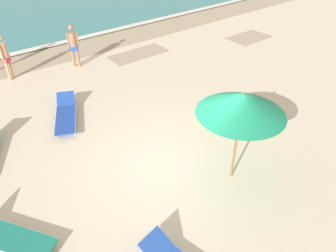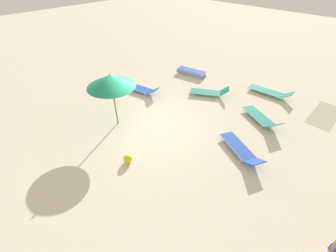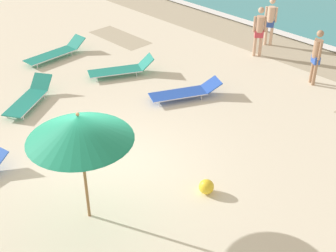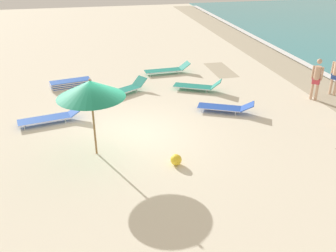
{
  "view_description": "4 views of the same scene",
  "coord_description": "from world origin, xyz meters",
  "px_view_note": "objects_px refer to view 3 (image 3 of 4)",
  "views": [
    {
      "loc": [
        -4.21,
        -4.91,
        5.84
      ],
      "look_at": [
        0.38,
        0.82,
        0.74
      ],
      "focal_mm": 35.0,
      "sensor_mm": 36.0,
      "label": 1
    },
    {
      "loc": [
        5.29,
        6.34,
        6.28
      ],
      "look_at": [
        0.39,
        1.62,
        1.0
      ],
      "focal_mm": 24.0,
      "sensor_mm": 36.0,
      "label": 2
    },
    {
      "loc": [
        7.25,
        -4.95,
        6.71
      ],
      "look_at": [
        0.36,
        1.67,
        0.74
      ],
      "focal_mm": 50.0,
      "sensor_mm": 36.0,
      "label": 3
    },
    {
      "loc": [
        11.34,
        -1.12,
        5.94
      ],
      "look_at": [
        0.87,
        1.19,
        0.7
      ],
      "focal_mm": 40.0,
      "sensor_mm": 36.0,
      "label": 4
    }
  ],
  "objects_px": {
    "sun_lounger_beside_umbrella": "(122,69)",
    "sun_lounger_near_water_right": "(185,92)",
    "beach_umbrella": "(79,128)",
    "beachgoer_shoreline_child": "(317,54)",
    "sun_lounger_under_umbrella": "(56,52)",
    "sun_lounger_near_water_left": "(29,98)",
    "beachgoer_strolling_adult": "(270,19)",
    "beachgoer_wading_adult": "(259,29)",
    "beach_ball": "(206,187)"
  },
  "relations": [
    {
      "from": "sun_lounger_beside_umbrella",
      "to": "beachgoer_strolling_adult",
      "type": "distance_m",
      "value": 5.91
    },
    {
      "from": "sun_lounger_under_umbrella",
      "to": "sun_lounger_near_water_right",
      "type": "height_order",
      "value": "sun_lounger_under_umbrella"
    },
    {
      "from": "sun_lounger_beside_umbrella",
      "to": "beachgoer_strolling_adult",
      "type": "bearing_deg",
      "value": 99.37
    },
    {
      "from": "sun_lounger_beside_umbrella",
      "to": "beachgoer_wading_adult",
      "type": "bearing_deg",
      "value": 91.61
    },
    {
      "from": "sun_lounger_near_water_left",
      "to": "beach_ball",
      "type": "relative_size",
      "value": 6.09
    },
    {
      "from": "beachgoer_shoreline_child",
      "to": "beachgoer_strolling_adult",
      "type": "bearing_deg",
      "value": 5.87
    },
    {
      "from": "beach_umbrella",
      "to": "beachgoer_shoreline_child",
      "type": "distance_m",
      "value": 8.73
    },
    {
      "from": "beachgoer_wading_adult",
      "to": "beachgoer_shoreline_child",
      "type": "xyz_separation_m",
      "value": [
        2.54,
        -0.51,
        0.0
      ]
    },
    {
      "from": "beachgoer_strolling_adult",
      "to": "beach_ball",
      "type": "xyz_separation_m",
      "value": [
        4.15,
        -8.01,
        -0.83
      ]
    },
    {
      "from": "sun_lounger_near_water_right",
      "to": "beachgoer_strolling_adult",
      "type": "xyz_separation_m",
      "value": [
        -0.78,
        5.22,
        0.8
      ]
    },
    {
      "from": "sun_lounger_under_umbrella",
      "to": "beachgoer_wading_adult",
      "type": "xyz_separation_m",
      "value": [
        4.79,
        5.25,
        0.79
      ]
    },
    {
      "from": "beachgoer_strolling_adult",
      "to": "beachgoer_wading_adult",
      "type": "bearing_deg",
      "value": 76.64
    },
    {
      "from": "sun_lounger_near_water_right",
      "to": "beach_ball",
      "type": "xyz_separation_m",
      "value": [
        3.37,
        -2.79,
        -0.03
      ]
    },
    {
      "from": "sun_lounger_under_umbrella",
      "to": "sun_lounger_near_water_right",
      "type": "bearing_deg",
      "value": 9.18
    },
    {
      "from": "sun_lounger_beside_umbrella",
      "to": "beachgoer_strolling_adult",
      "type": "height_order",
      "value": "beachgoer_strolling_adult"
    },
    {
      "from": "sun_lounger_near_water_left",
      "to": "sun_lounger_under_umbrella",
      "type": "bearing_deg",
      "value": 102.27
    },
    {
      "from": "beachgoer_shoreline_child",
      "to": "beachgoer_strolling_adult",
      "type": "distance_m",
      "value": 3.32
    },
    {
      "from": "sun_lounger_near_water_left",
      "to": "beach_umbrella",
      "type": "bearing_deg",
      "value": -49.12
    },
    {
      "from": "sun_lounger_near_water_left",
      "to": "beachgoer_shoreline_child",
      "type": "relative_size",
      "value": 1.17
    },
    {
      "from": "sun_lounger_near_water_left",
      "to": "beachgoer_shoreline_child",
      "type": "bearing_deg",
      "value": 22.73
    },
    {
      "from": "sun_lounger_near_water_left",
      "to": "beachgoer_strolling_adult",
      "type": "xyz_separation_m",
      "value": [
        2.1,
        8.77,
        0.79
      ]
    },
    {
      "from": "sun_lounger_near_water_right",
      "to": "sun_lounger_under_umbrella",
      "type": "bearing_deg",
      "value": -141.69
    },
    {
      "from": "sun_lounger_near_water_right",
      "to": "beachgoer_wading_adult",
      "type": "bearing_deg",
      "value": 121.81
    },
    {
      "from": "beach_umbrella",
      "to": "beachgoer_shoreline_child",
      "type": "bearing_deg",
      "value": 90.52
    },
    {
      "from": "sun_lounger_under_umbrella",
      "to": "beach_ball",
      "type": "xyz_separation_m",
      "value": [
        8.6,
        -1.63,
        -0.04
      ]
    },
    {
      "from": "sun_lounger_beside_umbrella",
      "to": "beachgoer_wading_adult",
      "type": "xyz_separation_m",
      "value": [
        2.1,
        4.46,
        0.79
      ]
    },
    {
      "from": "sun_lounger_beside_umbrella",
      "to": "sun_lounger_under_umbrella",
      "type": "bearing_deg",
      "value": -136.69
    },
    {
      "from": "sun_lounger_under_umbrella",
      "to": "beachgoer_wading_adult",
      "type": "bearing_deg",
      "value": 44.28
    },
    {
      "from": "beachgoer_wading_adult",
      "to": "sun_lounger_near_water_left",
      "type": "bearing_deg",
      "value": -152.03
    },
    {
      "from": "beachgoer_shoreline_child",
      "to": "sun_lounger_beside_umbrella",
      "type": "bearing_deg",
      "value": 75.91
    },
    {
      "from": "beach_umbrella",
      "to": "beachgoer_strolling_adult",
      "type": "relative_size",
      "value": 1.4
    },
    {
      "from": "beach_umbrella",
      "to": "sun_lounger_beside_umbrella",
      "type": "distance_m",
      "value": 6.94
    },
    {
      "from": "beachgoer_wading_adult",
      "to": "beachgoer_strolling_adult",
      "type": "relative_size",
      "value": 1.0
    },
    {
      "from": "beach_umbrella",
      "to": "beachgoer_shoreline_child",
      "type": "xyz_separation_m",
      "value": [
        -0.08,
        8.66,
        -1.14
      ]
    },
    {
      "from": "beach_umbrella",
      "to": "sun_lounger_under_umbrella",
      "type": "distance_m",
      "value": 8.6
    },
    {
      "from": "sun_lounger_near_water_left",
      "to": "beachgoer_strolling_adult",
      "type": "relative_size",
      "value": 1.17
    },
    {
      "from": "sun_lounger_beside_umbrella",
      "to": "sun_lounger_near_water_right",
      "type": "bearing_deg",
      "value": 35.17
    },
    {
      "from": "sun_lounger_under_umbrella",
      "to": "sun_lounger_beside_umbrella",
      "type": "bearing_deg",
      "value": 13.07
    },
    {
      "from": "sun_lounger_under_umbrella",
      "to": "beachgoer_strolling_adult",
      "type": "distance_m",
      "value": 7.82
    },
    {
      "from": "sun_lounger_beside_umbrella",
      "to": "beachgoer_shoreline_child",
      "type": "xyz_separation_m",
      "value": [
        4.64,
        3.95,
        0.79
      ]
    },
    {
      "from": "sun_lounger_near_water_left",
      "to": "beachgoer_wading_adult",
      "type": "relative_size",
      "value": 1.17
    },
    {
      "from": "sun_lounger_beside_umbrella",
      "to": "beach_ball",
      "type": "relative_size",
      "value": 6.39
    },
    {
      "from": "sun_lounger_beside_umbrella",
      "to": "beachgoer_shoreline_child",
      "type": "bearing_deg",
      "value": 67.25
    },
    {
      "from": "sun_lounger_near_water_left",
      "to": "beach_ball",
      "type": "bearing_deg",
      "value": -25.44
    },
    {
      "from": "sun_lounger_beside_umbrella",
      "to": "sun_lounger_near_water_right",
      "type": "xyz_separation_m",
      "value": [
        2.54,
        0.37,
        -0.01
      ]
    },
    {
      "from": "sun_lounger_near_water_right",
      "to": "beach_ball",
      "type": "distance_m",
      "value": 4.38
    },
    {
      "from": "beachgoer_strolling_adult",
      "to": "sun_lounger_near_water_left",
      "type": "bearing_deg",
      "value": 46.27
    },
    {
      "from": "sun_lounger_near_water_right",
      "to": "beach_ball",
      "type": "bearing_deg",
      "value": -13.87
    },
    {
      "from": "beach_umbrella",
      "to": "sun_lounger_near_water_left",
      "type": "height_order",
      "value": "beach_umbrella"
    },
    {
      "from": "beachgoer_strolling_adult",
      "to": "beach_ball",
      "type": "height_order",
      "value": "beachgoer_strolling_adult"
    }
  ]
}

